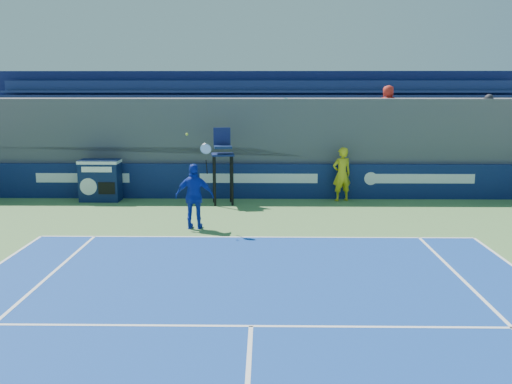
{
  "coord_description": "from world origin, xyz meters",
  "views": [
    {
      "loc": [
        0.21,
        -2.09,
        3.73
      ],
      "look_at": [
        0.0,
        11.5,
        1.25
      ],
      "focal_mm": 40.0,
      "sensor_mm": 36.0,
      "label": 1
    }
  ],
  "objects_px": {
    "ball_person": "(342,174)",
    "umpire_chair": "(223,158)",
    "match_clock": "(100,179)",
    "tennis_player": "(195,196)"
  },
  "relations": [
    {
      "from": "ball_person",
      "to": "umpire_chair",
      "type": "bearing_deg",
      "value": -9.43
    },
    {
      "from": "ball_person",
      "to": "match_clock",
      "type": "bearing_deg",
      "value": -16.81
    },
    {
      "from": "match_clock",
      "to": "tennis_player",
      "type": "distance_m",
      "value": 5.24
    },
    {
      "from": "umpire_chair",
      "to": "tennis_player",
      "type": "distance_m",
      "value": 3.44
    },
    {
      "from": "match_clock",
      "to": "umpire_chair",
      "type": "relative_size",
      "value": 0.56
    },
    {
      "from": "tennis_player",
      "to": "match_clock",
      "type": "bearing_deg",
      "value": 133.67
    },
    {
      "from": "match_clock",
      "to": "tennis_player",
      "type": "xyz_separation_m",
      "value": [
        3.62,
        -3.79,
        0.15
      ]
    },
    {
      "from": "ball_person",
      "to": "tennis_player",
      "type": "xyz_separation_m",
      "value": [
        -4.43,
        -3.92,
        -0.02
      ]
    },
    {
      "from": "match_clock",
      "to": "umpire_chair",
      "type": "height_order",
      "value": "umpire_chair"
    },
    {
      "from": "ball_person",
      "to": "umpire_chair",
      "type": "xyz_separation_m",
      "value": [
        -3.92,
        -0.57,
        0.62
      ]
    }
  ]
}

